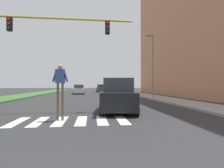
% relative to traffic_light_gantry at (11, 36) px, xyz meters
% --- Properties ---
extents(ground_plane, '(140.00, 140.00, 0.00)m').
position_rel_traffic_light_gantry_xyz_m(ground_plane, '(3.77, 19.98, -4.42)').
color(ground_plane, '#2D2D30').
extents(crosswalk, '(4.95, 2.20, 0.01)m').
position_rel_traffic_light_gantry_xyz_m(crosswalk, '(3.77, -2.97, -4.41)').
color(crosswalk, silver).
rests_on(crosswalk, ground_plane).
extents(median_strip, '(3.90, 64.00, 0.15)m').
position_rel_traffic_light_gantry_xyz_m(median_strip, '(-4.82, 17.98, -4.34)').
color(median_strip, '#386B2D').
rests_on(median_strip, ground_plane).
extents(apartment_block_right, '(11.25, 33.67, 22.51)m').
position_rel_traffic_light_gantry_xyz_m(apartment_block_right, '(21.42, 11.98, 6.84)').
color(apartment_block_right, tan).
rests_on(apartment_block_right, ground_plane).
extents(sidewalk_right, '(3.00, 64.00, 0.15)m').
position_rel_traffic_light_gantry_xyz_m(sidewalk_right, '(12.51, 17.98, -4.34)').
color(sidewalk_right, '#9E9991').
rests_on(sidewalk_right, ground_plane).
extents(traffic_light_gantry, '(10.46, 0.30, 6.00)m').
position_rel_traffic_light_gantry_xyz_m(traffic_light_gantry, '(0.00, 0.00, 0.00)').
color(traffic_light_gantry, gold).
rests_on(traffic_light_gantry, median_strip).
extents(street_lamp_right, '(1.02, 0.24, 7.50)m').
position_rel_traffic_light_gantry_xyz_m(street_lamp_right, '(11.92, 9.95, 0.18)').
color(street_lamp_right, slate).
rests_on(street_lamp_right, sidewalk_right).
extents(pedestrian_performer, '(0.75, 0.31, 2.49)m').
position_rel_traffic_light_gantry_xyz_m(pedestrian_performer, '(3.28, -2.81, -2.76)').
color(pedestrian_performer, brown).
rests_on(pedestrian_performer, ground_plane).
extents(suv_crossing, '(2.48, 4.80, 1.97)m').
position_rel_traffic_light_gantry_xyz_m(suv_crossing, '(6.27, -0.23, -3.49)').
color(suv_crossing, black).
rests_on(suv_crossing, ground_plane).
extents(sedan_midblock, '(2.16, 4.51, 1.65)m').
position_rel_traffic_light_gantry_xyz_m(sedan_midblock, '(2.41, 21.19, -3.65)').
color(sedan_midblock, silver).
rests_on(sedan_midblock, ground_plane).
extents(sedan_distant, '(1.96, 4.35, 1.72)m').
position_rel_traffic_light_gantry_xyz_m(sedan_distant, '(6.70, 29.86, -3.63)').
color(sedan_distant, '#474C51').
rests_on(sedan_distant, ground_plane).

